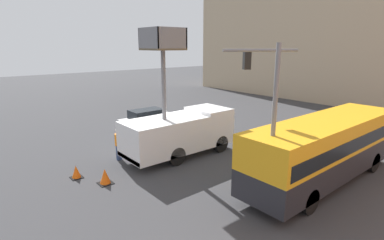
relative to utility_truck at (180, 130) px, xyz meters
name	(u,v)px	position (x,y,z in m)	size (l,w,h in m)	color
ground_plane	(180,149)	(-0.84, 0.66, -1.59)	(120.00, 120.00, 0.00)	#38383A
building_backdrop_far	(367,27)	(-0.84, 27.14, 6.86)	(44.00, 10.00, 16.91)	tan
utility_truck	(180,130)	(0.00, 0.00, 0.00)	(2.53, 6.82, 7.37)	white
city_bus	(325,146)	(7.27, 3.19, 0.23)	(2.54, 10.27, 3.10)	#232328
traffic_light_pole	(263,97)	(6.18, -0.38, 2.82)	(3.11, 2.86, 6.58)	slate
road_worker_near_truck	(118,144)	(-1.71, -3.16, -0.63)	(0.38, 0.38, 1.91)	navy
road_worker_directing	(249,154)	(4.11, 1.42, -0.65)	(0.38, 0.38, 1.88)	navy
traffic_cone_near_truck	(105,177)	(0.76, -5.10, -1.24)	(0.66, 0.66, 0.75)	black
traffic_cone_mid_road	(76,172)	(-0.78, -5.95, -1.29)	(0.57, 0.57, 0.65)	black
parked_car_curbside	(148,118)	(-6.75, 1.91, -0.84)	(1.79, 4.70, 1.49)	silver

